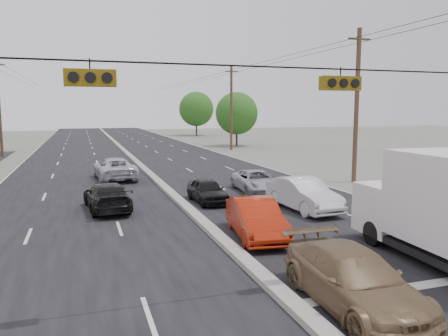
{
  "coord_description": "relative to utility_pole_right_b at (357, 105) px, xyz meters",
  "views": [
    {
      "loc": [
        -4.74,
        -9.65,
        4.79
      ],
      "look_at": [
        1.33,
        8.8,
        2.2
      ],
      "focal_mm": 35.0,
      "sensor_mm": 36.0,
      "label": 1
    }
  ],
  "objects": [
    {
      "name": "queue_car_c",
      "position": [
        -7.55,
        -1.26,
        -4.48
      ],
      "size": [
        2.35,
        4.62,
        1.25
      ],
      "primitive_type": "imported",
      "rotation": [
        0.0,
        0.0,
        -0.06
      ],
      "color": "#ABADB3",
      "rests_on": "ground"
    },
    {
      "name": "queue_car_b",
      "position": [
        -7.23,
        -6.35,
        -4.34
      ],
      "size": [
        1.96,
        4.78,
        1.54
      ],
      "primitive_type": "imported",
      "rotation": [
        0.0,
        0.0,
        0.07
      ],
      "color": "silver",
      "rests_on": "ground"
    },
    {
      "name": "oncoming_near",
      "position": [
        -16.16,
        -3.38,
        -4.45
      ],
      "size": [
        2.27,
        4.71,
        1.32
      ],
      "primitive_type": "imported",
      "rotation": [
        0.0,
        0.0,
        3.23
      ],
      "color": "black",
      "rests_on": "ground"
    },
    {
      "name": "road_surface",
      "position": [
        -12.5,
        15.0,
        -5.11
      ],
      "size": [
        20.0,
        160.0,
        0.02
      ],
      "primitive_type": "cube",
      "color": "black",
      "rests_on": "ground"
    },
    {
      "name": "tan_sedan",
      "position": [
        -11.1,
        -16.02,
        -4.41
      ],
      "size": [
        2.1,
        4.88,
        1.4
      ],
      "primitive_type": "imported",
      "rotation": [
        0.0,
        0.0,
        -0.03
      ],
      "color": "brown",
      "rests_on": "ground"
    },
    {
      "name": "center_median",
      "position": [
        -12.5,
        15.0,
        -5.01
      ],
      "size": [
        0.5,
        160.0,
        0.2
      ],
      "primitive_type": "cube",
      "color": "gray",
      "rests_on": "ground"
    },
    {
      "name": "tree_right_mid",
      "position": [
        2.5,
        30.0,
        -0.77
      ],
      "size": [
        5.6,
        5.6,
        7.14
      ],
      "color": "#382619",
      "rests_on": "ground"
    },
    {
      "name": "oncoming_far",
      "position": [
        -15.11,
        6.15,
        -4.36
      ],
      "size": [
        2.88,
        5.57,
        1.5
      ],
      "primitive_type": "imported",
      "rotation": [
        0.0,
        0.0,
        3.21
      ],
      "color": "silver",
      "rests_on": "ground"
    },
    {
      "name": "utility_pole_right_c",
      "position": [
        0.0,
        25.0,
        0.0
      ],
      "size": [
        1.6,
        0.3,
        10.0
      ],
      "color": "#422D1E",
      "rests_on": "ground"
    },
    {
      "name": "traffic_signals",
      "position": [
        -11.1,
        -15.0,
        0.39
      ],
      "size": [
        25.0,
        0.3,
        0.54
      ],
      "color": "black",
      "rests_on": "ground"
    },
    {
      "name": "tree_right_far",
      "position": [
        3.5,
        55.0,
        -0.15
      ],
      "size": [
        6.4,
        6.4,
        8.16
      ],
      "color": "#382619",
      "rests_on": "ground"
    },
    {
      "name": "ground",
      "position": [
        -12.5,
        -15.0,
        -5.11
      ],
      "size": [
        200.0,
        200.0,
        0.0
      ],
      "primitive_type": "plane",
      "color": "#606356",
      "rests_on": "ground"
    },
    {
      "name": "utility_pole_right_b",
      "position": [
        0.0,
        0.0,
        0.0
      ],
      "size": [
        1.6,
        0.3,
        10.0
      ],
      "color": "#422D1E",
      "rests_on": "ground"
    },
    {
      "name": "queue_car_a",
      "position": [
        -11.1,
        -3.21,
        -4.49
      ],
      "size": [
        1.62,
        3.67,
        1.23
      ],
      "primitive_type": "imported",
      "rotation": [
        0.0,
        0.0,
        0.05
      ],
      "color": "black",
      "rests_on": "ground"
    },
    {
      "name": "red_sedan",
      "position": [
        -11.1,
        -9.79,
        -4.39
      ],
      "size": [
        2.11,
        4.55,
        1.44
      ],
      "primitive_type": "imported",
      "rotation": [
        0.0,
        0.0,
        -0.14
      ],
      "color": "#AC210A",
      "rests_on": "ground"
    }
  ]
}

